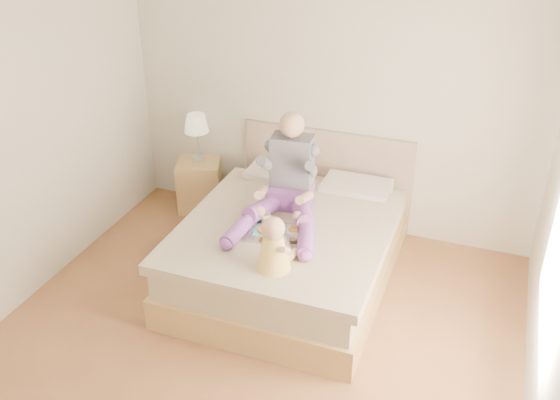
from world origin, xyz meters
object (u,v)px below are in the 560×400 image
(adult, at_px, (287,185))
(tray, at_px, (279,231))
(nightstand, at_px, (200,185))
(baby, at_px, (274,247))
(bed, at_px, (293,244))

(adult, relative_size, tray, 2.29)
(nightstand, distance_m, tray, 1.76)
(adult, distance_m, tray, 0.44)
(nightstand, xyz_separation_m, baby, (1.44, -1.57, 0.52))
(bed, bearing_deg, nightstand, 149.08)
(adult, relative_size, baby, 2.52)
(bed, relative_size, adult, 2.00)
(baby, bearing_deg, bed, 117.14)
(tray, distance_m, baby, 0.49)
(baby, bearing_deg, tray, 124.94)
(tray, height_order, baby, baby)
(bed, distance_m, nightstand, 1.54)
(adult, bearing_deg, tray, -86.21)
(bed, distance_m, baby, 0.92)
(tray, bearing_deg, adult, 94.33)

